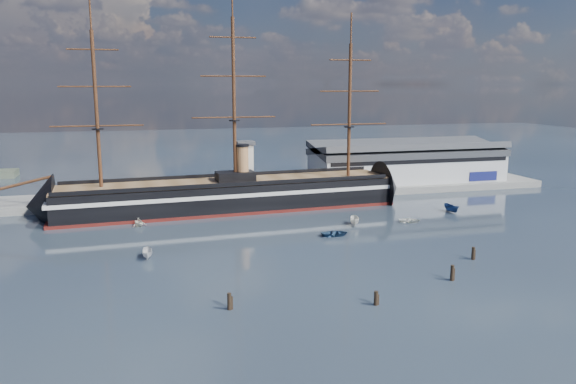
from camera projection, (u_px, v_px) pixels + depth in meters
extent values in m
plane|color=#232B37|center=(260.00, 227.00, 132.28)|extent=(600.00, 600.00, 0.00)
cube|color=slate|center=(267.00, 196.00, 168.97)|extent=(180.00, 18.00, 2.00)
cube|color=#B7BABC|center=(407.00, 165.00, 183.69)|extent=(62.00, 20.00, 10.00)
cube|color=#3F4247|center=(408.00, 148.00, 182.63)|extent=(63.00, 21.00, 2.00)
cube|color=silver|center=(246.00, 169.00, 162.64)|extent=(4.00, 4.00, 14.00)
cube|color=#3F4247|center=(245.00, 143.00, 161.22)|extent=(5.00, 5.00, 1.00)
cube|color=black|center=(228.00, 195.00, 149.40)|extent=(88.75, 20.84, 7.00)
cube|color=silver|center=(228.00, 191.00, 149.18)|extent=(90.76, 21.19, 1.00)
cube|color=#541612|center=(229.00, 208.00, 150.09)|extent=(90.76, 21.15, 0.90)
cone|color=black|center=(40.00, 206.00, 137.59)|extent=(14.84, 16.43, 15.68)
cone|color=black|center=(389.00, 188.00, 161.33)|extent=(11.85, 16.26, 15.68)
cube|color=brown|center=(228.00, 182.00, 148.72)|extent=(88.68, 19.56, 0.40)
cube|color=black|center=(235.00, 176.00, 148.97)|extent=(10.32, 6.54, 2.50)
cylinder|color=#B27C4C|center=(243.00, 163.00, 148.82)|extent=(3.20, 3.20, 9.00)
cylinder|color=#381E0F|center=(14.00, 186.00, 135.19)|extent=(17.76, 1.68, 4.43)
cylinder|color=#381E0F|center=(96.00, 110.00, 136.93)|extent=(0.90, 0.90, 38.00)
cylinder|color=#381E0F|center=(234.00, 101.00, 145.23)|extent=(0.90, 0.90, 42.00)
cylinder|color=#381E0F|center=(349.00, 111.00, 153.97)|extent=(0.90, 0.90, 36.00)
imported|color=silver|center=(148.00, 258.00, 108.20)|extent=(5.84, 2.28, 2.31)
imported|color=navy|center=(335.00, 236.00, 124.24)|extent=(1.77, 3.87, 1.76)
imported|color=silver|center=(355.00, 225.00, 133.53)|extent=(6.86, 4.40, 2.57)
imported|color=silver|center=(139.00, 226.00, 132.62)|extent=(6.82, 5.28, 2.30)
imported|color=white|center=(410.00, 222.00, 136.41)|extent=(2.26, 3.44, 1.49)
imported|color=navy|center=(451.00, 212.00, 147.14)|extent=(6.76, 3.00, 2.63)
cylinder|color=black|center=(229.00, 310.00, 83.57)|extent=(0.64, 0.64, 3.30)
cylinder|color=black|center=(376.00, 305.00, 85.26)|extent=(0.64, 0.64, 2.94)
cylinder|color=black|center=(452.00, 281.00, 95.96)|extent=(0.64, 0.64, 3.46)
cylinder|color=black|center=(473.00, 260.00, 107.46)|extent=(0.64, 0.64, 3.20)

